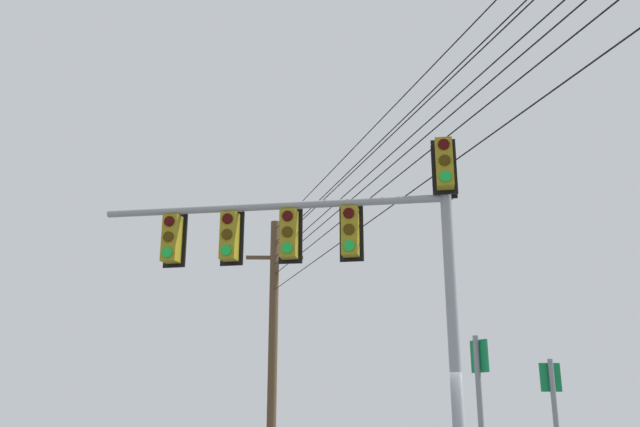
% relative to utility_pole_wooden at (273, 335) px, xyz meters
% --- Properties ---
extents(signal_mast_assembly, '(6.15, 3.42, 6.62)m').
position_rel_utility_pole_wooden_xyz_m(signal_mast_assembly, '(1.37, 11.31, 0.57)').
color(signal_mast_assembly, gray).
rests_on(signal_mast_assembly, ground).
extents(utility_pole_wooden, '(1.98, 0.68, 8.29)m').
position_rel_utility_pole_wooden_xyz_m(utility_pole_wooden, '(0.00, 0.00, 0.00)').
color(utility_pole_wooden, '#4C3823').
rests_on(utility_pole_wooden, ground).
extents(overhead_wire_span, '(0.63, 26.71, 2.89)m').
position_rel_utility_pole_wooden_xyz_m(overhead_wire_span, '(-0.30, 13.35, 3.06)').
color(overhead_wire_span, black).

